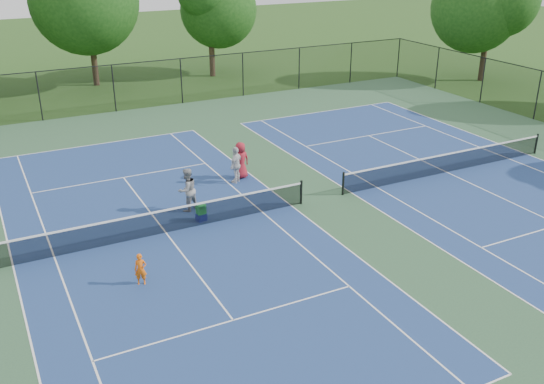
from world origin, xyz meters
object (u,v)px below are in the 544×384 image
ball_crate (201,217)px  bystander_a (236,165)px  bystander_c (241,160)px  tree_back_c (210,5)px  instructor (187,190)px  child_player (141,269)px  tree_side_e (491,3)px  ball_hopper (201,209)px

ball_crate → bystander_a: bearing=46.7°
bystander_a → bystander_c: bystander_c is taller
tree_back_c → instructor: bearing=-114.2°
instructor → child_player: bearing=34.2°
tree_side_e → ball_crate: 31.99m
tree_side_e → bystander_a: bearing=-157.6°
tree_back_c → ball_crate: (-10.39, -24.60, -5.33)m
bystander_a → ball_crate: bearing=7.3°
tree_side_e → ball_crate: (-28.39, -13.60, -5.65)m
instructor → bystander_c: size_ratio=1.06×
ball_crate → bystander_c: bearing=46.4°
bystander_c → ball_hopper: bystander_c is taller
tree_back_c → instructor: tree_back_c is taller
tree_side_e → ball_hopper: bearing=-154.4°
bystander_a → instructor: bearing=-7.2°
tree_side_e → ball_crate: size_ratio=23.33×
tree_side_e → bystander_a: tree_side_e is taller
bystander_c → ball_crate: size_ratio=4.56×
tree_back_c → bystander_a: size_ratio=4.90×
tree_back_c → ball_crate: 27.23m
instructor → ball_hopper: (0.13, -1.17, -0.41)m
tree_back_c → bystander_c: size_ratio=4.84×
child_player → ball_crate: size_ratio=2.88×
tree_back_c → child_player: tree_back_c is taller
child_player → bystander_c: size_ratio=0.63×
tree_side_e → instructor: size_ratio=4.82×
instructor → bystander_c: bearing=-166.9°
instructor → ball_hopper: instructor is taller
tree_side_e → ball_hopper: size_ratio=22.30×
tree_back_c → instructor: 26.09m
ball_hopper → bystander_a: bearing=46.7°
ball_crate → child_player: bearing=-134.0°
tree_side_e → bystander_c: bearing=-158.0°
tree_side_e → child_player: bearing=-151.7°
bystander_a → ball_hopper: (-2.90, -3.08, -0.35)m
child_player → bystander_c: (6.76, 7.05, 0.32)m
bystander_a → ball_hopper: 4.24m
bystander_c → instructor: bearing=30.5°
child_player → ball_crate: child_player is taller
child_player → bystander_a: (6.35, 6.64, 0.31)m
bystander_a → child_player: bearing=6.9°
child_player → bystander_a: bearing=67.5°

